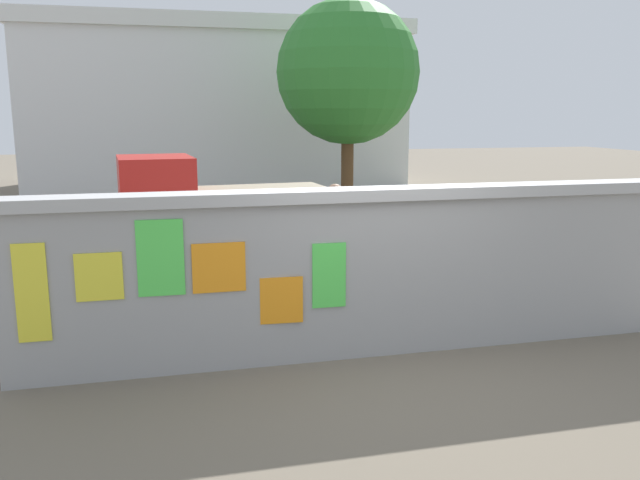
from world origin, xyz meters
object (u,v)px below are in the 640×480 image
at_px(bicycle_near, 152,304).
at_px(person_walking, 335,230).
at_px(auto_rickshaw_truck, 215,210).
at_px(motorcycle, 445,228).
at_px(tree_roadside, 348,72).

distance_m(bicycle_near, person_walking, 2.70).
height_order(auto_rickshaw_truck, person_walking, auto_rickshaw_truck).
distance_m(motorcycle, person_walking, 3.81).
bearing_deg(person_walking, auto_rickshaw_truck, 115.82).
bearing_deg(bicycle_near, tree_roadside, 62.54).
relative_size(motorcycle, bicycle_near, 1.13).
bearing_deg(motorcycle, auto_rickshaw_truck, 175.24).
bearing_deg(tree_roadside, bicycle_near, -117.46).
height_order(auto_rickshaw_truck, motorcycle, auto_rickshaw_truck).
xyz_separation_m(motorcycle, bicycle_near, (-5.27, -3.42, -0.10)).
bearing_deg(auto_rickshaw_truck, motorcycle, -4.76).
relative_size(motorcycle, person_walking, 1.17).
relative_size(auto_rickshaw_truck, bicycle_near, 2.21).
relative_size(auto_rickshaw_truck, tree_roadside, 0.65).
xyz_separation_m(motorcycle, person_walking, (-2.81, -2.52, 0.52)).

